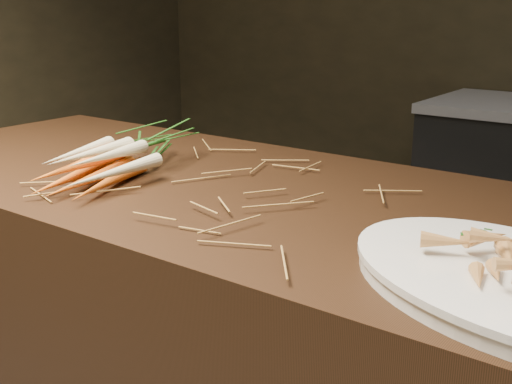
% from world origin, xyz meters
% --- Properties ---
extents(straw_bedding, '(1.40, 0.60, 0.02)m').
position_xyz_m(straw_bedding, '(0.00, 0.30, 0.91)').
color(straw_bedding, olive).
rests_on(straw_bedding, main_counter).
extents(root_veg_bunch, '(0.26, 0.49, 0.09)m').
position_xyz_m(root_veg_bunch, '(-0.54, 0.26, 0.94)').
color(root_veg_bunch, orange).
rests_on(root_veg_bunch, main_counter).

